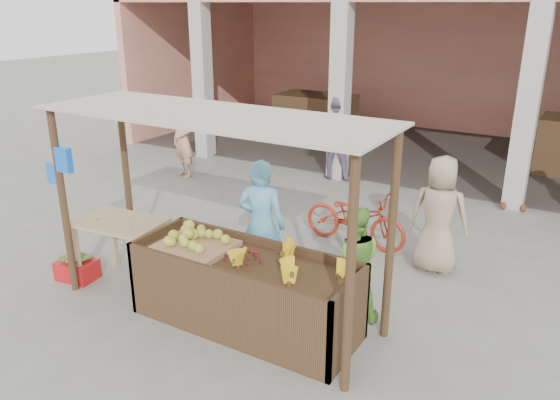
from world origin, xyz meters
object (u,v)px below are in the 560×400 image
Objects in this scene: fruit_stall at (245,293)px; red_crate at (77,270)px; motorcycle at (355,217)px; vendor_blue at (261,221)px; side_table at (120,231)px; vendor_green at (353,261)px.

red_crate is at bearing -174.73° from fruit_stall.
vendor_blue is at bearing 167.01° from motorcycle.
fruit_stall is at bearing -6.42° from side_table.
fruit_stall is 1.77× the size of vendor_green.
side_table is 2.34× the size of red_crate.
fruit_stall is at bearing 97.48° from vendor_blue.
fruit_stall is 1.05m from vendor_blue.
motorcycle is at bearing -97.95° from vendor_green.
vendor_blue reaches higher than vendor_green.
motorcycle reaches higher than red_crate.
vendor_green is (1.30, -0.11, -0.18)m from vendor_blue.
fruit_stall is 1.94m from side_table.
fruit_stall is at bearing 178.51° from motorcycle.
fruit_stall is 2.70m from motorcycle.
fruit_stall is 1.27m from vendor_green.
side_table is at bearing 179.96° from fruit_stall.
side_table reaches higher than red_crate.
motorcycle is (-0.80, 1.95, -0.29)m from vendor_green.
vendor_green reaches higher than red_crate.
motorcycle is at bearing -118.31° from vendor_blue.
vendor_blue is (1.59, 0.86, 0.17)m from side_table.
motorcycle is (0.50, 1.83, -0.46)m from vendor_blue.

